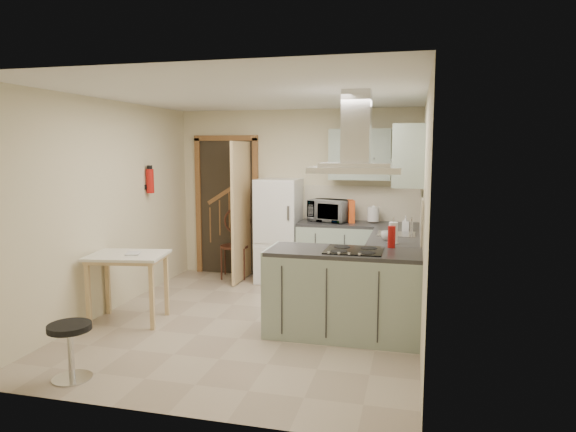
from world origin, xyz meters
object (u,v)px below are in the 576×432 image
(extractor_hood, at_px, (356,170))
(drop_leaf_table, at_px, (129,288))
(peninsula, at_px, (344,293))
(fridge, at_px, (279,231))
(bentwood_chair, at_px, (234,246))
(stool, at_px, (71,351))
(microwave, at_px, (330,211))

(extractor_hood, bearing_deg, drop_leaf_table, -176.63)
(drop_leaf_table, bearing_deg, peninsula, -5.99)
(fridge, relative_size, extractor_hood, 1.67)
(peninsula, xyz_separation_m, bentwood_chair, (-1.93, 2.03, 0.02))
(bentwood_chair, relative_size, stool, 1.96)
(extractor_hood, bearing_deg, stool, -144.23)
(extractor_hood, xyz_separation_m, microwave, (-0.59, 2.05, -0.67))
(fridge, xyz_separation_m, stool, (-0.86, -3.55, -0.51))
(peninsula, xyz_separation_m, microwave, (-0.49, 2.05, 0.60))
(drop_leaf_table, relative_size, stool, 1.71)
(fridge, xyz_separation_m, bentwood_chair, (-0.71, 0.05, -0.28))
(extractor_hood, xyz_separation_m, bentwood_chair, (-2.03, 2.03, -1.25))
(extractor_hood, height_order, microwave, extractor_hood)
(peninsula, bearing_deg, fridge, 121.74)
(bentwood_chair, bearing_deg, microwave, -11.08)
(peninsula, distance_m, microwave, 2.19)
(drop_leaf_table, distance_m, stool, 1.47)
(extractor_hood, bearing_deg, microwave, 105.93)
(peninsula, relative_size, extractor_hood, 1.72)
(stool, bearing_deg, extractor_hood, 35.77)
(extractor_hood, height_order, stool, extractor_hood)
(extractor_hood, distance_m, bentwood_chair, 3.13)
(bentwood_chair, bearing_deg, drop_leaf_table, -113.86)
(fridge, bearing_deg, extractor_hood, -56.21)
(peninsula, bearing_deg, bentwood_chair, 133.61)
(stool, bearing_deg, fridge, 76.44)
(fridge, xyz_separation_m, extractor_hood, (1.32, -1.98, 0.97))
(fridge, distance_m, peninsula, 2.35)
(bentwood_chair, distance_m, stool, 3.61)
(bentwood_chair, relative_size, microwave, 1.69)
(bentwood_chair, bearing_deg, extractor_hood, -56.89)
(drop_leaf_table, xyz_separation_m, bentwood_chair, (0.46, 2.18, 0.09))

